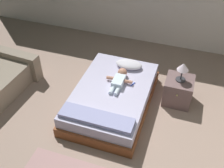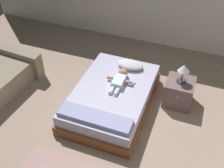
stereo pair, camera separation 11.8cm
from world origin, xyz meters
name	(u,v)px [view 1 (the left image)]	position (x,y,z in m)	size (l,w,h in m)	color
ground_plane	(97,136)	(0.00, 0.00, 0.00)	(8.00, 8.00, 0.00)	gray
bed	(112,97)	(0.00, 0.71, 0.19)	(1.23, 1.89, 0.38)	brown
pillow	(129,64)	(0.10, 1.37, 0.44)	(0.47, 0.28, 0.12)	silver
baby	(120,79)	(0.06, 0.91, 0.44)	(0.45, 0.59, 0.16)	silver
toothbrush	(133,84)	(0.30, 0.93, 0.39)	(0.06, 0.13, 0.02)	blue
nightstand	(178,90)	(1.03, 1.18, 0.23)	(0.46, 0.49, 0.47)	#6B5252
lamp	(183,68)	(1.03, 1.18, 0.71)	(0.19, 0.19, 0.34)	#333338
blanket	(96,118)	(0.00, 0.00, 0.41)	(1.10, 0.28, 0.07)	#9092C1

